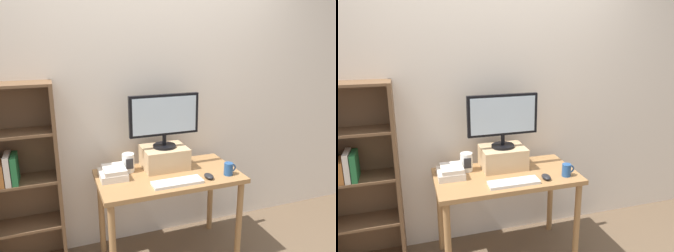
% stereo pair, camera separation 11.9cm
% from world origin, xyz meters
% --- Properties ---
extents(back_wall, '(7.00, 0.08, 2.60)m').
position_xyz_m(back_wall, '(0.00, 0.43, 1.30)').
color(back_wall, beige).
rests_on(back_wall, ground_plane).
extents(desk, '(1.13, 0.61, 0.75)m').
position_xyz_m(desk, '(0.00, 0.00, 0.65)').
color(desk, '#9E7042').
rests_on(desk, ground_plane).
extents(bookshelf_unit, '(0.61, 0.28, 1.50)m').
position_xyz_m(bookshelf_unit, '(-1.14, 0.27, 0.77)').
color(bookshelf_unit, brown).
rests_on(bookshelf_unit, ground_plane).
extents(riser_box, '(0.36, 0.29, 0.18)m').
position_xyz_m(riser_box, '(0.02, 0.15, 0.84)').
color(riser_box, tan).
rests_on(riser_box, desk).
extents(computer_monitor, '(0.58, 0.19, 0.44)m').
position_xyz_m(computer_monitor, '(0.02, 0.15, 1.18)').
color(computer_monitor, black).
rests_on(computer_monitor, riser_box).
extents(keyboard, '(0.39, 0.13, 0.02)m').
position_xyz_m(keyboard, '(0.00, -0.19, 0.77)').
color(keyboard, silver).
rests_on(keyboard, desk).
extents(computer_mouse, '(0.06, 0.10, 0.04)m').
position_xyz_m(computer_mouse, '(0.27, -0.18, 0.77)').
color(computer_mouse, black).
rests_on(computer_mouse, desk).
extents(book_stack, '(0.20, 0.23, 0.09)m').
position_xyz_m(book_stack, '(-0.43, 0.08, 0.79)').
color(book_stack, silver).
rests_on(book_stack, desk).
extents(coffee_mug, '(0.10, 0.07, 0.10)m').
position_xyz_m(coffee_mug, '(0.44, -0.17, 0.80)').
color(coffee_mug, '#234C84').
rests_on(coffee_mug, desk).
extents(desk_speaker, '(0.10, 0.10, 0.15)m').
position_xyz_m(desk_speaker, '(-0.29, 0.16, 0.83)').
color(desk_speaker, silver).
rests_on(desk_speaker, desk).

